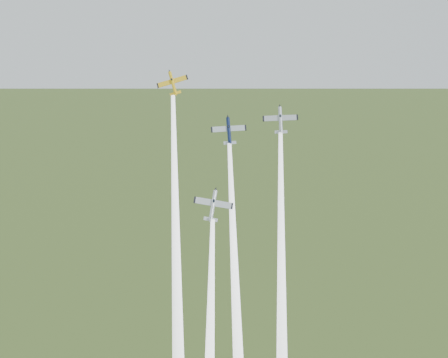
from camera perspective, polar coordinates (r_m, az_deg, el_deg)
plane_yellow at (r=131.60m, az=-5.23°, el=9.68°), size 9.49×6.06×8.53m
smoke_trail_yellow at (r=119.51m, az=-4.87°, el=-7.93°), size 12.16×41.99×63.84m
plane_navy at (r=132.47m, az=0.50°, el=4.92°), size 9.68×7.19×8.12m
smoke_trail_navy at (r=123.93m, az=1.19°, el=-11.67°), size 11.06×39.68×60.02m
plane_silver_right at (r=133.20m, az=5.76°, el=5.98°), size 9.18×6.38×8.08m
smoke_trail_silver_right at (r=123.87m, az=5.86°, el=-10.42°), size 6.83×39.85×59.70m
plane_silver_low at (r=123.31m, az=-1.13°, el=-2.71°), size 9.52×6.94×9.41m
smoke_trail_silver_low at (r=119.86m, az=-1.43°, el=-16.59°), size 6.32×31.02×45.91m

